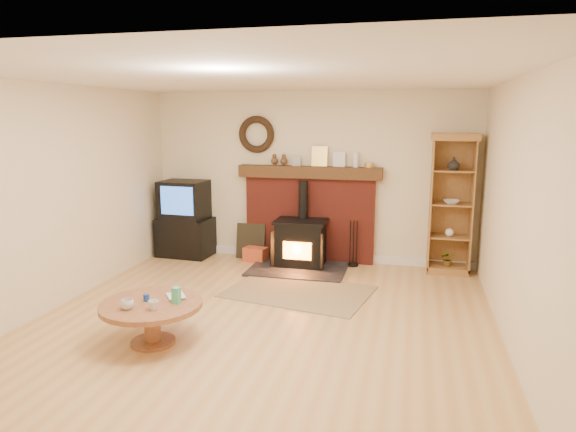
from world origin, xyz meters
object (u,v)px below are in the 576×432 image
(tv_unit, at_px, (185,220))
(wood_stove, at_px, (300,244))
(coffee_table, at_px, (152,310))
(curio_cabinet, at_px, (451,204))

(tv_unit, bearing_deg, wood_stove, -5.74)
(tv_unit, height_order, coffee_table, tv_unit)
(coffee_table, bearing_deg, tv_unit, 109.29)
(tv_unit, bearing_deg, curio_cabinet, 1.22)
(wood_stove, bearing_deg, tv_unit, 174.26)
(curio_cabinet, bearing_deg, tv_unit, -178.78)
(tv_unit, distance_m, curio_cabinet, 4.10)
(tv_unit, distance_m, coffee_table, 3.33)
(coffee_table, bearing_deg, curio_cabinet, 47.26)
(tv_unit, height_order, curio_cabinet, curio_cabinet)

